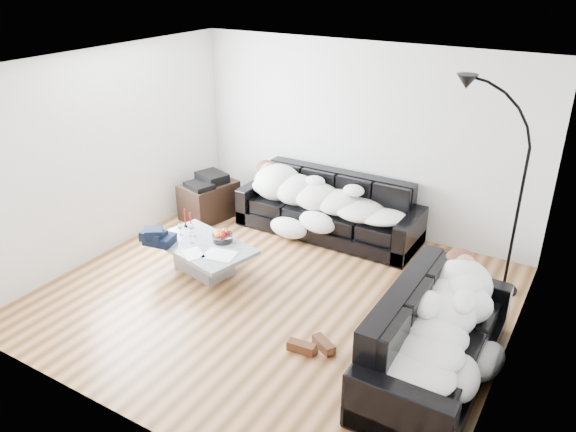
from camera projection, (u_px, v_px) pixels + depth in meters
The scene contains 24 objects.
ground at pixel (275, 296), 6.49m from camera, with size 5.00×5.00×0.00m, color brown.
wall_back at pixel (361, 138), 7.69m from camera, with size 5.00×0.02×2.60m, color silver.
wall_left at pixel (107, 153), 7.11m from camera, with size 0.02×4.50×2.60m, color silver.
wall_right at pixel (521, 250), 4.78m from camera, with size 0.02×4.50×2.60m, color silver.
ceiling at pixel (272, 67), 5.40m from camera, with size 5.00×5.00×0.00m, color white.
sofa_back at pixel (328, 207), 7.77m from camera, with size 2.56×0.89×0.84m, color black.
sofa_right at pixel (437, 336), 5.11m from camera, with size 2.11×0.91×0.85m, color black.
sleeper_back at pixel (327, 193), 7.64m from camera, with size 2.16×0.75×0.43m, color white, non-canonical shape.
sleeper_right at pixel (440, 316), 5.02m from camera, with size 1.81×0.76×0.44m, color white, non-canonical shape.
teal_cushion at pixel (455, 275), 5.53m from camera, with size 0.36×0.30×0.20m, color #0B404E.
coffee_table at pixel (203, 257), 6.94m from camera, with size 1.28×0.75×0.37m, color #939699.
fruit_bowl at pixel (222, 236), 6.89m from camera, with size 0.25×0.25×0.16m, color white.
wine_glass_a at pixel (193, 230), 7.01m from camera, with size 0.07×0.07×0.17m, color white.
wine_glass_b at pixel (181, 229), 7.04m from camera, with size 0.07×0.07×0.16m, color white.
wine_glass_c at pixel (192, 238), 6.84m from camera, with size 0.06×0.06×0.15m, color white.
candle_left at pixel (185, 218), 7.23m from camera, with size 0.05×0.05×0.26m, color maroon.
candle_right at pixel (191, 221), 7.20m from camera, with size 0.04×0.04×0.22m, color maroon.
newspaper_a at pixel (220, 255), 6.60m from camera, with size 0.37×0.28×0.01m, color silver.
newspaper_b at pixel (193, 253), 6.62m from camera, with size 0.30×0.22×0.01m, color silver.
navy_jacket at pixel (155, 231), 6.80m from camera, with size 0.36×0.30×0.18m, color black, non-canonical shape.
shoes at pixel (312, 346), 5.57m from camera, with size 0.49×0.36×0.11m, color #472311, non-canonical shape.
av_cabinet at pixel (209, 200), 8.34m from camera, with size 0.54×0.79×0.54m, color black.
stereo at pixel (208, 179), 8.20m from camera, with size 0.44×0.34×0.13m, color black.
floor_lamp at pixel (519, 207), 6.15m from camera, with size 0.78×0.31×2.15m, color black, non-canonical shape.
Camera 1 is at (2.97, -4.63, 3.57)m, focal length 35.00 mm.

